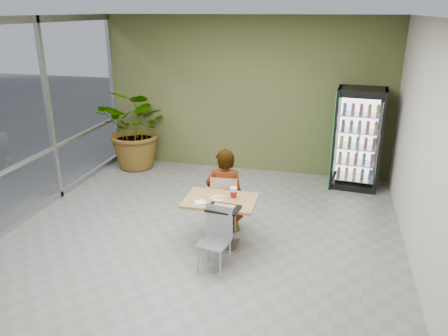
{
  "coord_description": "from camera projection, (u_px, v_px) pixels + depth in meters",
  "views": [
    {
      "loc": [
        1.79,
        -5.33,
        3.3
      ],
      "look_at": [
        0.25,
        0.76,
        1.0
      ],
      "focal_mm": 35.0,
      "sensor_mm": 36.0,
      "label": 1
    }
  ],
  "objects": [
    {
      "name": "chair_near",
      "position": [
        216.0,
        233.0,
        5.77
      ],
      "size": [
        0.43,
        0.44,
        0.86
      ],
      "rotation": [
        0.0,
        0.0,
        -0.15
      ],
      "color": "#A7A9AC",
      "rests_on": "ground"
    },
    {
      "name": "storefront_frame",
      "position": [
        1.0,
        129.0,
        6.54
      ],
      "size": [
        0.1,
        7.0,
        3.2
      ],
      "primitive_type": null,
      "color": "#A7A9AC",
      "rests_on": "ground"
    },
    {
      "name": "dining_table",
      "position": [
        221.0,
        213.0,
        6.28
      ],
      "size": [
        1.02,
        0.73,
        0.75
      ],
      "rotation": [
        0.0,
        0.0,
        0.02
      ],
      "color": "#A58446",
      "rests_on": "ground"
    },
    {
      "name": "pizza_plate",
      "position": [
        219.0,
        198.0,
        6.22
      ],
      "size": [
        0.27,
        0.22,
        0.03
      ],
      "color": "white",
      "rests_on": "dining_table"
    },
    {
      "name": "soda_cup",
      "position": [
        234.0,
        194.0,
        6.17
      ],
      "size": [
        0.1,
        0.1,
        0.18
      ],
      "color": "white",
      "rests_on": "dining_table"
    },
    {
      "name": "ground",
      "position": [
        195.0,
        248.0,
        6.39
      ],
      "size": [
        7.0,
        7.0,
        0.0
      ],
      "primitive_type": "plane",
      "color": "gray",
      "rests_on": "ground"
    },
    {
      "name": "beverage_fridge",
      "position": [
        358.0,
        139.0,
        8.3
      ],
      "size": [
        0.94,
        0.76,
        1.93
      ],
      "rotation": [
        0.0,
        0.0,
        -0.1
      ],
      "color": "black",
      "rests_on": "ground"
    },
    {
      "name": "cafeteria_tray",
      "position": [
        223.0,
        209.0,
        5.88
      ],
      "size": [
        0.46,
        0.35,
        0.02
      ],
      "primitive_type": "cube",
      "rotation": [
        0.0,
        0.0,
        -0.07
      ],
      "color": "black",
      "rests_on": "dining_table"
    },
    {
      "name": "room_envelope",
      "position": [
        192.0,
        143.0,
        5.85
      ],
      "size": [
        6.0,
        7.0,
        3.2
      ],
      "primitive_type": null,
      "color": "beige",
      "rests_on": "ground"
    },
    {
      "name": "napkin_stack",
      "position": [
        200.0,
        202.0,
        6.08
      ],
      "size": [
        0.2,
        0.2,
        0.02
      ],
      "primitive_type": "cube",
      "rotation": [
        0.0,
        0.0,
        0.51
      ],
      "color": "white",
      "rests_on": "dining_table"
    },
    {
      "name": "potted_plant",
      "position": [
        138.0,
        129.0,
        9.35
      ],
      "size": [
        1.85,
        1.69,
        1.76
      ],
      "primitive_type": "imported",
      "rotation": [
        0.0,
        0.0,
        -0.23
      ],
      "color": "#275F26",
      "rests_on": "ground"
    },
    {
      "name": "seated_woman",
      "position": [
        225.0,
        199.0,
        6.77
      ],
      "size": [
        0.64,
        0.44,
        1.63
      ],
      "primitive_type": "imported",
      "rotation": [
        0.0,
        0.0,
        3.24
      ],
      "color": "black",
      "rests_on": "ground"
    },
    {
      "name": "chair_far",
      "position": [
        225.0,
        199.0,
        6.72
      ],
      "size": [
        0.45,
        0.45,
        0.93
      ],
      "rotation": [
        0.0,
        0.0,
        3.24
      ],
      "color": "#A7A9AC",
      "rests_on": "ground"
    }
  ]
}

